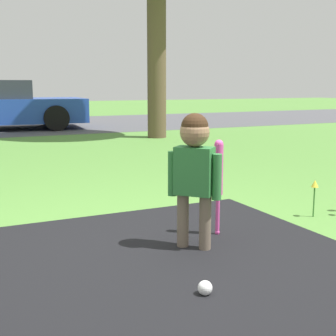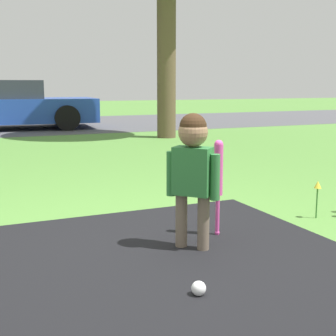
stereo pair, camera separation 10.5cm
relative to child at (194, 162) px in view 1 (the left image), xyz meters
The scene contains 4 objects.
ground_plane 0.71m from the child, behind, with size 60.00×60.00×0.00m, color #518438.
child is the anchor object (origin of this frame).
baseball_bat 0.37m from the child, 30.78° to the left, with size 0.07×0.07×0.71m.
sports_ball 0.91m from the child, 114.11° to the right, with size 0.08×0.08×0.08m.
Camera 1 is at (-1.10, -2.71, 1.09)m, focal length 50.00 mm.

